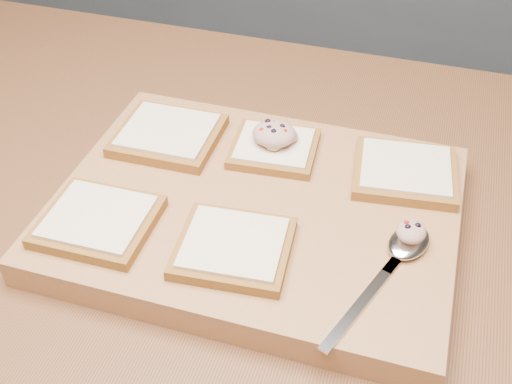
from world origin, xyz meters
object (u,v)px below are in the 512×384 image
Objects in this scene: tuna_salad_dollop at (274,133)px; spoon at (402,250)px; bread_far_center at (274,148)px; cutting_board at (256,212)px.

tuna_salad_dollop is 0.23m from spoon.
spoon is at bearing -36.28° from bread_far_center.
tuna_salad_dollop reaches higher than cutting_board.
cutting_board is at bearing 168.09° from spoon.
bread_far_center is 0.02m from tuna_salad_dollop.
bread_far_center is 0.57× the size of spoon.
cutting_board is 0.18m from spoon.
bread_far_center reaches higher than cutting_board.
tuna_salad_dollop is at bearing 117.51° from bread_far_center.
tuna_salad_dollop is at bearing 93.75° from cutting_board.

